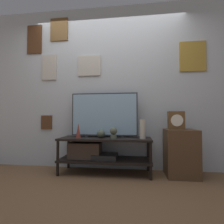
# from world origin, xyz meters

# --- Properties ---
(ground_plane) EXTENTS (12.00, 12.00, 0.00)m
(ground_plane) POSITION_xyz_m (0.00, 0.00, 0.00)
(ground_plane) COLOR brown
(wall_back) EXTENTS (6.40, 0.08, 2.70)m
(wall_back) POSITION_xyz_m (-0.01, 0.56, 1.36)
(wall_back) COLOR #B2BCC6
(wall_back) RESTS_ON ground_plane
(media_console) EXTENTS (1.36, 0.47, 0.53)m
(media_console) POSITION_xyz_m (-0.11, 0.27, 0.33)
(media_console) COLOR black
(media_console) RESTS_ON ground_plane
(television) EXTENTS (1.04, 0.05, 0.69)m
(television) POSITION_xyz_m (-0.03, 0.37, 0.88)
(television) COLOR #333338
(television) RESTS_ON media_console
(vase_tall_ceramic) EXTENTS (0.08, 0.08, 0.28)m
(vase_tall_ceramic) POSITION_xyz_m (0.55, 0.21, 0.66)
(vase_tall_ceramic) COLOR beige
(vase_tall_ceramic) RESTS_ON media_console
(vase_slim_bronze) EXTENTS (0.07, 0.07, 0.22)m
(vase_slim_bronze) POSITION_xyz_m (-0.39, 0.18, 0.63)
(vase_slim_bronze) COLOR brown
(vase_slim_bronze) RESTS_ON media_console
(vase_round_glass) EXTENTS (0.12, 0.12, 0.12)m
(vase_round_glass) POSITION_xyz_m (-0.06, 0.28, 0.58)
(vase_round_glass) COLOR #4C5647
(vase_round_glass) RESTS_ON media_console
(decorative_bust) EXTENTS (0.10, 0.10, 0.17)m
(decorative_bust) POSITION_xyz_m (0.15, 0.13, 0.61)
(decorative_bust) COLOR #4C5647
(decorative_bust) RESTS_ON media_console
(side_table) EXTENTS (0.43, 0.43, 0.66)m
(side_table) POSITION_xyz_m (1.09, 0.29, 0.33)
(side_table) COLOR #513823
(side_table) RESTS_ON ground_plane
(mantel_clock) EXTENTS (0.22, 0.11, 0.26)m
(mantel_clock) POSITION_xyz_m (1.03, 0.28, 0.79)
(mantel_clock) COLOR brown
(mantel_clock) RESTS_ON side_table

